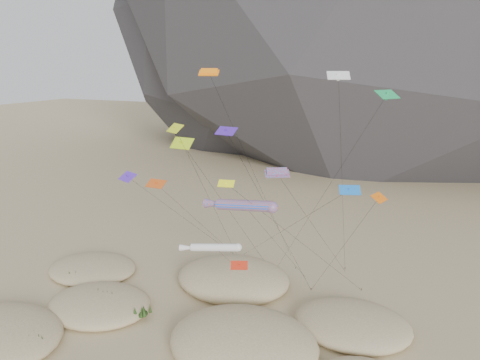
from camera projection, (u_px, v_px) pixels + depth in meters
name	position (u px, v px, depth m)	size (l,w,h in m)	color
dunes	(186.00, 328.00, 48.45)	(48.41, 38.94, 4.28)	#CCB789
dune_grass	(196.00, 341.00, 46.11)	(43.61, 28.96, 1.47)	black
kite_stakes	(282.00, 271.00, 63.05)	(22.98, 7.89, 0.30)	#3F2D1E
rainbow_tube_kite	(242.00, 205.00, 51.33)	(9.61, 11.16, 13.27)	orange
white_tube_kite	(212.00, 248.00, 46.53)	(7.54, 17.13, 10.24)	silver
orange_parafoil	(211.00, 76.00, 51.53)	(6.83, 15.10, 26.88)	orange
multi_parafoil	(278.00, 174.00, 45.66)	(5.52, 18.12, 17.55)	red
delta_kites	(238.00, 162.00, 48.82)	(32.16, 21.24, 26.67)	silver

